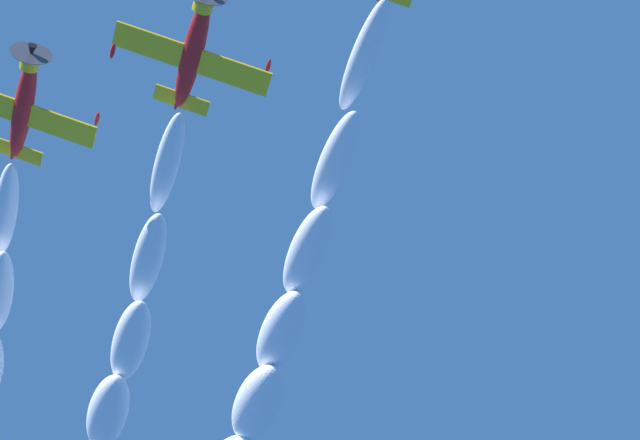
# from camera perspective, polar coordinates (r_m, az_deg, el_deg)

# --- Properties ---
(airplane_left_wingman) EXTENTS (7.94, 8.73, 3.14)m
(airplane_left_wingman) POSITION_cam_1_polar(r_m,az_deg,el_deg) (71.22, -5.52, 7.35)
(airplane_left_wingman) COLOR red
(airplane_right_wingman) EXTENTS (7.95, 8.71, 3.27)m
(airplane_right_wingman) POSITION_cam_1_polar(r_m,az_deg,el_deg) (77.48, -12.71, 4.90)
(airplane_right_wingman) COLOR red
(smoke_trail_lead) EXTENTS (42.95, 7.57, 8.09)m
(smoke_trail_lead) POSITION_cam_1_polar(r_m,az_deg,el_deg) (86.52, -2.22, -6.12)
(smoke_trail_lead) COLOR white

